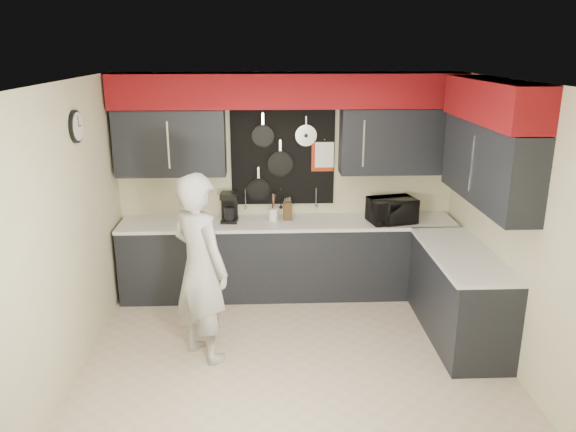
{
  "coord_description": "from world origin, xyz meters",
  "views": [
    {
      "loc": [
        -0.27,
        -4.79,
        2.9
      ],
      "look_at": [
        -0.04,
        0.5,
        1.27
      ],
      "focal_mm": 35.0,
      "sensor_mm": 36.0,
      "label": 1
    }
  ],
  "objects_px": {
    "knife_block": "(287,211)",
    "utensil_crock": "(273,214)",
    "coffee_maker": "(229,206)",
    "microwave": "(392,210)",
    "person": "(200,268)"
  },
  "relations": [
    {
      "from": "coffee_maker",
      "to": "knife_block",
      "type": "bearing_deg",
      "value": 4.51
    },
    {
      "from": "utensil_crock",
      "to": "knife_block",
      "type": "bearing_deg",
      "value": 6.86
    },
    {
      "from": "microwave",
      "to": "knife_block",
      "type": "distance_m",
      "value": 1.21
    },
    {
      "from": "knife_block",
      "to": "person",
      "type": "bearing_deg",
      "value": -123.03
    },
    {
      "from": "knife_block",
      "to": "utensil_crock",
      "type": "bearing_deg",
      "value": -174.91
    },
    {
      "from": "coffee_maker",
      "to": "microwave",
      "type": "bearing_deg",
      "value": -0.73
    },
    {
      "from": "utensil_crock",
      "to": "person",
      "type": "bearing_deg",
      "value": -116.48
    },
    {
      "from": "utensil_crock",
      "to": "coffee_maker",
      "type": "bearing_deg",
      "value": 179.34
    },
    {
      "from": "knife_block",
      "to": "person",
      "type": "relative_size",
      "value": 0.12
    },
    {
      "from": "utensil_crock",
      "to": "coffee_maker",
      "type": "xyz_separation_m",
      "value": [
        -0.51,
        0.01,
        0.11
      ]
    },
    {
      "from": "microwave",
      "to": "coffee_maker",
      "type": "bearing_deg",
      "value": 163.23
    },
    {
      "from": "knife_block",
      "to": "utensil_crock",
      "type": "height_order",
      "value": "knife_block"
    },
    {
      "from": "knife_block",
      "to": "person",
      "type": "height_order",
      "value": "person"
    },
    {
      "from": "microwave",
      "to": "person",
      "type": "xyz_separation_m",
      "value": [
        -2.07,
        -1.28,
        -0.15
      ]
    },
    {
      "from": "microwave",
      "to": "knife_block",
      "type": "xyz_separation_m",
      "value": [
        -1.2,
        0.15,
        -0.04
      ]
    }
  ]
}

